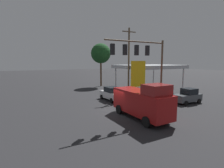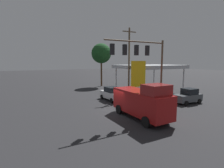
# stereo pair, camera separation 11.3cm
# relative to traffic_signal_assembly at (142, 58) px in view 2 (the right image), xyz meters

# --- Properties ---
(ground_plane) EXTENTS (200.00, 200.00, 0.00)m
(ground_plane) POSITION_rel_traffic_signal_assembly_xyz_m (1.32, -1.78, -5.87)
(ground_plane) COLOR #262628
(traffic_signal_assembly) EXTENTS (7.01, 0.43, 7.75)m
(traffic_signal_assembly) POSITION_rel_traffic_signal_assembly_xyz_m (0.00, 0.00, 0.00)
(traffic_signal_assembly) COLOR brown
(traffic_signal_assembly) RESTS_ON ground
(utility_pole) EXTENTS (2.40, 0.26, 10.64)m
(utility_pole) POSITION_rel_traffic_signal_assembly_xyz_m (-4.52, -8.87, -0.25)
(utility_pole) COLOR brown
(utility_pole) RESTS_ON ground
(gas_station_canopy) EXTENTS (10.55, 8.78, 4.88)m
(gas_station_canopy) POSITION_rel_traffic_signal_assembly_xyz_m (-9.98, -10.48, -1.33)
(gas_station_canopy) COLOR #B2B7BC
(gas_station_canopy) RESTS_ON ground
(price_sign) EXTENTS (2.30, 0.27, 5.60)m
(price_sign) POSITION_rel_traffic_signal_assembly_xyz_m (-3.61, -5.24, -2.17)
(price_sign) COLOR silver
(price_sign) RESTS_ON ground
(delivery_truck) EXTENTS (2.56, 6.80, 3.58)m
(delivery_truck) POSITION_rel_traffic_signal_assembly_xyz_m (0.60, 0.91, -4.17)
(delivery_truck) COLOR maroon
(delivery_truck) RESTS_ON ground
(hatchback_crossing) EXTENTS (3.86, 2.07, 1.97)m
(hatchback_crossing) POSITION_rel_traffic_signal_assembly_xyz_m (-8.75, -1.10, -4.92)
(hatchback_crossing) COLOR #474C51
(hatchback_crossing) RESTS_ON ground
(sedan_waiting) EXTENTS (2.15, 4.45, 1.93)m
(sedan_waiting) POSITION_rel_traffic_signal_assembly_xyz_m (-0.74, -7.49, -4.92)
(sedan_waiting) COLOR silver
(sedan_waiting) RESTS_ON ground
(street_tree) EXTENTS (4.35, 4.35, 9.43)m
(street_tree) POSITION_rel_traffic_signal_assembly_xyz_m (-5.63, -21.31, 1.35)
(street_tree) COLOR #4C331E
(street_tree) RESTS_ON ground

